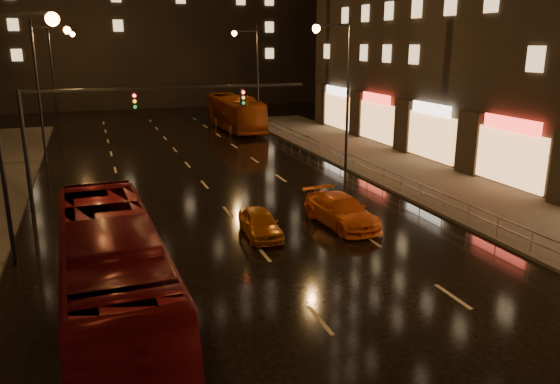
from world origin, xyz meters
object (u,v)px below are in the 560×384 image
object	(u,v)px
bus_red	(112,272)
taxi_far	(341,211)
bus_curb	(235,113)
taxi_near	(260,223)

from	to	relation	value
bus_red	taxi_far	xyz separation A→B (m)	(10.72, 6.21, -0.97)
bus_curb	taxi_near	world-z (taller)	bus_curb
taxi_near	bus_red	bearing A→B (deg)	-135.32
taxi_near	taxi_far	size ratio (longest dim) A/B	0.74
bus_red	taxi_far	size ratio (longest dim) A/B	2.46
bus_red	bus_curb	world-z (taller)	bus_curb
bus_red	taxi_near	size ratio (longest dim) A/B	3.34
bus_red	taxi_near	xyz separation A→B (m)	(6.60, 6.00, -1.07)
bus_red	taxi_near	bearing A→B (deg)	40.19
bus_curb	taxi_far	world-z (taller)	bus_curb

